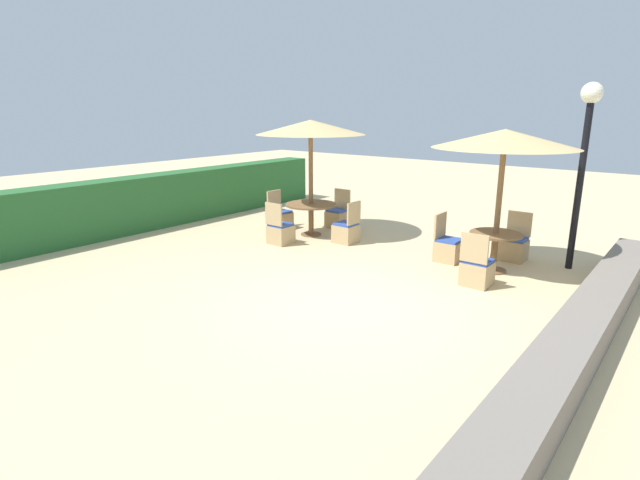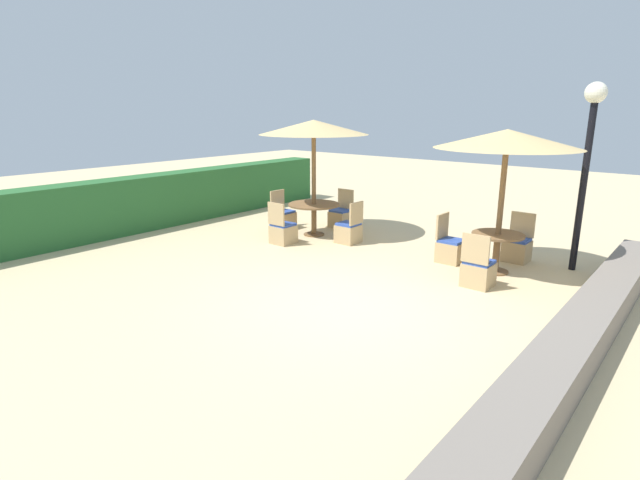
% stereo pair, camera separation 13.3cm
% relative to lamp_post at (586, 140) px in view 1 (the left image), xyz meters
% --- Properties ---
extents(ground_plane, '(40.00, 40.00, 0.00)m').
position_rel_lamp_post_xyz_m(ground_plane, '(-3.94, 2.19, -2.35)').
color(ground_plane, '#D1BA8C').
extents(hedge_row, '(13.00, 0.70, 1.30)m').
position_rel_lamp_post_xyz_m(hedge_row, '(-3.94, 8.93, -1.70)').
color(hedge_row, '#28602D').
rests_on(hedge_row, ground_plane).
extents(stone_border, '(10.00, 0.56, 0.47)m').
position_rel_lamp_post_xyz_m(stone_border, '(-3.94, -0.90, -2.12)').
color(stone_border, slate).
rests_on(stone_border, ground_plane).
extents(lamp_post, '(0.36, 0.36, 3.32)m').
position_rel_lamp_post_xyz_m(lamp_post, '(0.00, 0.00, 0.00)').
color(lamp_post, black).
rests_on(lamp_post, ground_plane).
extents(parasol_front_right, '(2.46, 2.46, 2.54)m').
position_rel_lamp_post_xyz_m(parasol_front_right, '(-1.06, 1.04, 0.02)').
color(parasol_front_right, brown).
rests_on(parasol_front_right, ground_plane).
extents(round_table_front_right, '(0.91, 0.91, 0.72)m').
position_rel_lamp_post_xyz_m(round_table_front_right, '(-1.06, 1.04, -1.82)').
color(round_table_front_right, brown).
rests_on(round_table_front_right, ground_plane).
extents(patio_chair_front_right_west, '(0.46, 0.46, 0.93)m').
position_rel_lamp_post_xyz_m(patio_chair_front_right_west, '(-1.98, 0.99, -2.09)').
color(patio_chair_front_right_west, tan).
rests_on(patio_chair_front_right_west, ground_plane).
extents(patio_chair_front_right_east, '(0.46, 0.46, 0.93)m').
position_rel_lamp_post_xyz_m(patio_chair_front_right_east, '(-0.11, 0.99, -2.09)').
color(patio_chair_front_right_east, tan).
rests_on(patio_chair_front_right_east, ground_plane).
extents(patio_chair_front_right_north, '(0.46, 0.46, 0.93)m').
position_rel_lamp_post_xyz_m(patio_chair_front_right_north, '(-1.01, 1.96, -2.09)').
color(patio_chair_front_right_north, tan).
rests_on(patio_chair_front_right_north, ground_plane).
extents(parasol_back_right, '(2.45, 2.45, 2.63)m').
position_rel_lamp_post_xyz_m(parasol_back_right, '(-1.08, 5.34, 0.10)').
color(parasol_back_right, brown).
rests_on(parasol_back_right, ground_plane).
extents(round_table_back_right, '(1.19, 1.19, 0.74)m').
position_rel_lamp_post_xyz_m(round_table_back_right, '(-1.08, 5.34, -1.75)').
color(round_table_back_right, brown).
rests_on(round_table_back_right, ground_plane).
extents(patio_chair_back_right_south, '(0.46, 0.46, 0.93)m').
position_rel_lamp_post_xyz_m(patio_chair_back_right_south, '(-1.12, 4.29, -2.09)').
color(patio_chair_back_right_south, tan).
rests_on(patio_chair_back_right_south, ground_plane).
extents(patio_chair_back_right_west, '(0.46, 0.46, 0.93)m').
position_rel_lamp_post_xyz_m(patio_chair_back_right_west, '(-2.09, 5.38, -2.09)').
color(patio_chair_back_right_west, tan).
rests_on(patio_chair_back_right_west, ground_plane).
extents(patio_chair_back_right_east, '(0.46, 0.46, 0.93)m').
position_rel_lamp_post_xyz_m(patio_chair_back_right_east, '(-0.05, 5.33, -2.09)').
color(patio_chair_back_right_east, tan).
rests_on(patio_chair_back_right_east, ground_plane).
extents(patio_chair_back_right_north, '(0.46, 0.46, 0.93)m').
position_rel_lamp_post_xyz_m(patio_chair_back_right_north, '(-1.07, 6.34, -2.09)').
color(patio_chair_back_right_north, tan).
rests_on(patio_chair_back_right_north, ground_plane).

